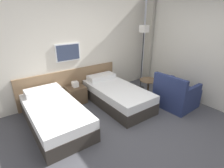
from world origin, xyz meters
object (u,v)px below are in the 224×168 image
object	(u,v)px
nightstand	(76,94)
side_table	(148,86)
armchair	(176,96)
floor_lamp	(143,39)
bed_near_door	(55,115)
bed_near_window	(116,95)

from	to	relation	value
nightstand	side_table	distance (m)	1.88
nightstand	armchair	bearing A→B (deg)	-40.52
floor_lamp	bed_near_door	bearing A→B (deg)	-172.30
nightstand	bed_near_door	bearing A→B (deg)	-139.38
bed_near_window	side_table	xyz separation A→B (m)	(0.79, -0.32, 0.16)
bed_near_door	side_table	bearing A→B (deg)	-7.77
bed_near_window	nightstand	size ratio (longest dim) A/B	3.33
side_table	armchair	xyz separation A→B (m)	(0.32, -0.62, -0.12)
side_table	armchair	size ratio (longest dim) A/B	0.66
bed_near_door	side_table	world-z (taller)	bed_near_door
bed_near_window	floor_lamp	distance (m)	1.79
bed_near_window	armchair	world-z (taller)	armchair
armchair	side_table	bearing A→B (deg)	24.30
floor_lamp	bed_near_window	bearing A→B (deg)	-162.82
side_table	armchair	world-z (taller)	armchair
bed_near_door	nightstand	bearing A→B (deg)	40.62
bed_near_window	nightstand	bearing A→B (deg)	139.38
bed_near_window	floor_lamp	size ratio (longest dim) A/B	1.02
bed_near_door	nightstand	size ratio (longest dim) A/B	3.33
armchair	floor_lamp	bearing A→B (deg)	-7.81
side_table	armchair	distance (m)	0.71
bed_near_window	armchair	distance (m)	1.46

